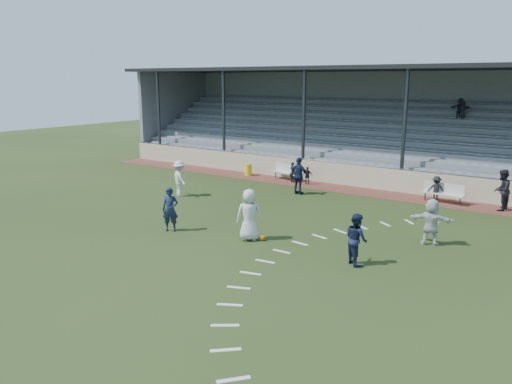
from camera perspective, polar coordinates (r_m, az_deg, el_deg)
ground at (r=19.15m, az=-4.32°, el=-5.16°), size 90.00×90.00×0.00m
cinder_track at (r=27.78m, az=9.52°, el=0.40°), size 34.00×2.00×0.02m
retaining_wall at (r=28.60m, az=10.47°, el=1.92°), size 34.00×0.18×1.20m
bench_left at (r=29.70m, az=3.52°, el=2.48°), size 2.04×0.93×0.95m
bench_right at (r=25.82m, az=20.64°, el=0.10°), size 2.03×0.65×0.95m
trash_bin at (r=31.02m, az=-0.89°, el=2.58°), size 0.46×0.46×0.73m
football at (r=18.67m, az=0.79°, el=-5.26°), size 0.21×0.21×0.21m
player_white_lead at (r=18.51m, az=-0.78°, el=-2.62°), size 1.13×1.07×1.94m
player_navy_lead at (r=19.91m, az=-9.77°, el=-1.98°), size 0.76×0.69×1.75m
player_navy_mid at (r=16.49m, az=11.39°, el=-5.27°), size 1.05×1.02×1.70m
player_white_wing at (r=25.80m, az=-8.70°, el=1.54°), size 1.37×1.11×1.84m
player_navy_wing at (r=26.00m, az=4.93°, el=1.85°), size 1.18×0.57×1.95m
player_white_back at (r=19.10m, az=19.40°, el=-3.23°), size 1.66×0.77×1.72m
official at (r=25.23m, az=26.28°, el=0.20°), size 0.82×1.00×1.89m
sub_left_near at (r=29.00m, az=4.22°, el=2.28°), size 0.50×0.41×1.18m
sub_left_far at (r=28.51m, az=5.90°, el=1.88°), size 0.63×0.43×1.00m
sub_right at (r=25.89m, az=19.90°, el=0.34°), size 0.90×0.66×1.26m
grandstand at (r=32.66m, az=14.08°, el=5.94°), size 34.60×9.00×6.61m
penalty_arc at (r=16.97m, az=6.62°, el=-7.59°), size 3.89×14.63×0.01m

